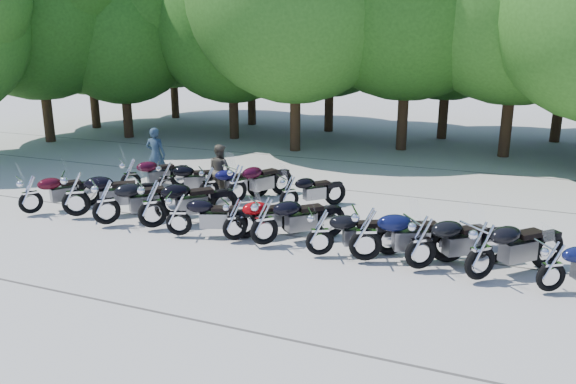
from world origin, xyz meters
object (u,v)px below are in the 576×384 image
at_px(motorcycle_17, 289,191).
at_px(rider_1, 220,170).
at_px(rider_0, 156,155).
at_px(motorcycle_13, 130,175).
at_px(motorcycle_0, 30,194).
at_px(motorcycle_14, 166,178).
at_px(motorcycle_6, 264,220).
at_px(motorcycle_11, 552,265).
at_px(motorcycle_5, 235,218).
at_px(motorcycle_8, 366,233).
at_px(motorcycle_3, 152,203).
at_px(motorcycle_16, 237,183).
at_px(motorcycle_2, 106,201).
at_px(motorcycle_7, 320,231).
at_px(motorcycle_9, 421,241).
at_px(motorcycle_4, 178,213).
at_px(motorcycle_10, 481,250).
at_px(motorcycle_15, 209,182).
at_px(motorcycle_1, 75,193).

distance_m(motorcycle_17, rider_1, 2.61).
bearing_deg(rider_0, motorcycle_13, 86.85).
distance_m(motorcycle_0, motorcycle_14, 3.72).
distance_m(motorcycle_6, motorcycle_13, 6.14).
bearing_deg(motorcycle_11, motorcycle_5, 55.11).
height_order(motorcycle_5, motorcycle_8, motorcycle_8).
bearing_deg(motorcycle_3, motorcycle_0, 46.74).
height_order(motorcycle_6, rider_1, rider_1).
relative_size(motorcycle_0, motorcycle_16, 0.94).
xyz_separation_m(motorcycle_2, motorcycle_6, (4.29, 0.18, -0.02)).
distance_m(motorcycle_7, rider_1, 5.63).
height_order(motorcycle_9, motorcycle_13, motorcycle_9).
height_order(motorcycle_9, rider_0, rider_0).
distance_m(motorcycle_14, motorcycle_17, 3.90).
relative_size(motorcycle_3, motorcycle_11, 1.23).
distance_m(motorcycle_7, motorcycle_14, 6.39).
height_order(motorcycle_8, motorcycle_17, motorcycle_8).
bearing_deg(motorcycle_0, motorcycle_9, -147.70).
bearing_deg(motorcycle_0, motorcycle_4, -148.34).
bearing_deg(motorcycle_14, rider_0, 11.95).
bearing_deg(motorcycle_0, motorcycle_17, -123.45).
xyz_separation_m(motorcycle_8, motorcycle_11, (3.59, -0.14, -0.11)).
bearing_deg(motorcycle_2, motorcycle_14, -45.83).
xyz_separation_m(motorcycle_5, motorcycle_10, (5.47, -0.22, 0.10)).
distance_m(motorcycle_5, motorcycle_10, 5.48).
relative_size(motorcycle_5, motorcycle_7, 0.97).
height_order(motorcycle_8, motorcycle_11, motorcycle_8).
height_order(motorcycle_3, motorcycle_15, motorcycle_3).
bearing_deg(motorcycle_4, motorcycle_10, -110.13).
bearing_deg(motorcycle_6, motorcycle_5, 42.19).
relative_size(motorcycle_10, motorcycle_13, 1.12).
xyz_separation_m(motorcycle_4, rider_0, (-3.62, 4.35, 0.29)).
bearing_deg(motorcycle_6, motorcycle_3, 44.82).
bearing_deg(motorcycle_2, motorcycle_1, 30.89).
height_order(motorcycle_5, motorcycle_13, motorcycle_13).
height_order(motorcycle_8, motorcycle_15, motorcycle_8).
height_order(motorcycle_0, motorcycle_1, motorcycle_1).
bearing_deg(motorcycle_11, motorcycle_2, 57.12).
xyz_separation_m(motorcycle_5, motorcycle_6, (0.77, -0.04, 0.07)).
bearing_deg(motorcycle_4, rider_0, 19.56).
bearing_deg(motorcycle_1, motorcycle_3, -127.84).
bearing_deg(motorcycle_14, motorcycle_3, 176.42).
distance_m(motorcycle_5, motorcycle_13, 5.43).
bearing_deg(motorcycle_8, motorcycle_2, 66.70).
relative_size(motorcycle_15, rider_1, 1.31).
relative_size(motorcycle_8, motorcycle_14, 1.15).
relative_size(motorcycle_4, motorcycle_10, 0.88).
bearing_deg(motorcycle_3, rider_0, -13.20).
bearing_deg(motorcycle_4, motorcycle_17, -49.91).
xyz_separation_m(motorcycle_1, motorcycle_13, (-0.14, 2.49, -0.09)).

